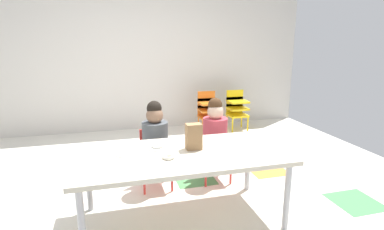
# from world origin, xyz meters

# --- Properties ---
(ground_plane) EXTENTS (6.07, 4.50, 0.02)m
(ground_plane) POSITION_xyz_m (-0.01, -0.00, -0.01)
(ground_plane) COLOR silver
(back_wall) EXTENTS (6.07, 0.10, 2.51)m
(back_wall) POSITION_xyz_m (0.00, 2.25, 1.26)
(back_wall) COLOR beige
(back_wall) RESTS_ON ground_plane
(craft_table) EXTENTS (1.70, 0.84, 0.61)m
(craft_table) POSITION_xyz_m (0.14, -0.75, 0.56)
(craft_table) COLOR beige
(craft_table) RESTS_ON ground_plane
(seated_child_near_camera) EXTENTS (0.33, 0.33, 0.92)m
(seated_child_near_camera) POSITION_xyz_m (0.01, -0.10, 0.55)
(seated_child_near_camera) COLOR red
(seated_child_near_camera) RESTS_ON ground_plane
(seated_child_middle_seat) EXTENTS (0.32, 0.32, 0.92)m
(seated_child_middle_seat) POSITION_xyz_m (0.65, -0.10, 0.55)
(seated_child_middle_seat) COLOR red
(seated_child_middle_seat) RESTS_ON ground_plane
(kid_chair_orange_stack) EXTENTS (0.32, 0.30, 0.68)m
(kid_chair_orange_stack) POSITION_xyz_m (1.16, 1.71, 0.40)
(kid_chair_orange_stack) COLOR orange
(kid_chair_orange_stack) RESTS_ON ground_plane
(kid_chair_yellow_stack) EXTENTS (0.32, 0.30, 0.68)m
(kid_chair_yellow_stack) POSITION_xyz_m (1.68, 1.71, 0.40)
(kid_chair_yellow_stack) COLOR yellow
(kid_chair_yellow_stack) RESTS_ON ground_plane
(paper_bag_brown) EXTENTS (0.13, 0.09, 0.22)m
(paper_bag_brown) POSITION_xyz_m (0.25, -0.68, 0.72)
(paper_bag_brown) COLOR #9E754C
(paper_bag_brown) RESTS_ON craft_table
(paper_plate_near_edge) EXTENTS (0.18, 0.18, 0.01)m
(paper_plate_near_edge) POSITION_xyz_m (-0.04, -0.58, 0.61)
(paper_plate_near_edge) COLOR white
(paper_plate_near_edge) RESTS_ON craft_table
(paper_plate_center_table) EXTENTS (0.18, 0.18, 0.01)m
(paper_plate_center_table) POSITION_xyz_m (-0.31, -0.65, 0.61)
(paper_plate_center_table) COLOR white
(paper_plate_center_table) RESTS_ON craft_table
(donut_powdered_on_plate) EXTENTS (0.10, 0.10, 0.03)m
(donut_powdered_on_plate) POSITION_xyz_m (-0.04, -0.58, 0.63)
(donut_powdered_on_plate) COLOR white
(donut_powdered_on_plate) RESTS_ON craft_table
(donut_powdered_loose) EXTENTS (0.10, 0.10, 0.03)m
(donut_powdered_loose) POSITION_xyz_m (0.01, -0.84, 0.62)
(donut_powdered_loose) COLOR white
(donut_powdered_loose) RESTS_ON craft_table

